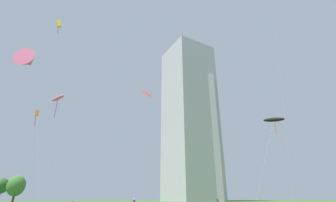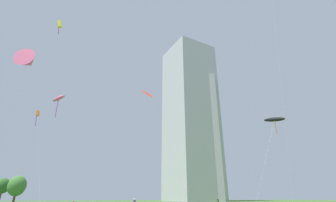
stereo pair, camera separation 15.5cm
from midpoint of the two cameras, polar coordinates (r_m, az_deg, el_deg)
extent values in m
cylinder|color=#593372|center=(38.90, -8.59, -23.67)|extent=(0.39, 0.39, 0.67)
sphere|color=beige|center=(38.90, -8.54, -23.00)|extent=(0.23, 0.23, 0.23)
cylinder|color=#3F593F|center=(36.59, 12.01, -23.43)|extent=(0.41, 0.41, 0.71)
sphere|color=brown|center=(36.58, 11.95, -22.68)|extent=(0.24, 0.24, 0.24)
sphere|color=#997051|center=(34.55, -22.62, -22.02)|extent=(0.20, 0.20, 0.20)
cylinder|color=silver|center=(26.53, 26.09, 4.28)|extent=(1.77, 5.70, 25.98)
cylinder|color=silver|center=(45.69, -23.57, -11.08)|extent=(6.86, 0.13, 19.52)
ellipsoid|color=#E5598C|center=(48.90, -25.74, 0.66)|extent=(3.06, 3.12, 1.04)
cylinder|color=purple|center=(48.18, -26.16, -1.66)|extent=(0.20, 0.33, 3.65)
cylinder|color=silver|center=(29.49, -35.43, -6.50)|extent=(1.33, 2.57, 16.25)
cone|color=#E5598C|center=(30.91, -31.64, 8.50)|extent=(2.66, 2.32, 2.49)
cylinder|color=silver|center=(44.80, -4.64, -11.77)|extent=(2.64, 4.52, 20.88)
pyramid|color=red|center=(45.65, -5.34, 1.87)|extent=(2.73, 2.81, 1.89)
cylinder|color=silver|center=(47.15, -26.40, -1.67)|extent=(3.41, 5.53, 34.05)
cube|color=yellow|center=(53.22, -25.51, 16.95)|extent=(0.99, 0.66, 1.64)
cylinder|color=purple|center=(52.43, -25.76, 15.82)|extent=(0.41, 0.18, 2.05)
cylinder|color=silver|center=(47.49, -29.69, -11.49)|extent=(5.79, 7.80, 17.76)
cube|color=orange|center=(53.89, -29.87, -2.61)|extent=(0.58, 0.49, 1.19)
cylinder|color=purple|center=(53.46, -30.19, -4.14)|extent=(0.39, 0.21, 2.44)
cylinder|color=silver|center=(39.05, 22.80, -13.66)|extent=(6.33, 0.34, 13.98)
ellipsoid|color=black|center=(42.55, 24.69, -4.23)|extent=(2.34, 3.57, 1.28)
cylinder|color=orange|center=(42.17, 25.00, -6.03)|extent=(0.41, 0.45, 2.18)
ellipsoid|color=#285623|center=(55.51, -36.07, -16.67)|extent=(2.49, 2.49, 2.76)
cylinder|color=brown|center=(43.31, -34.30, -19.97)|extent=(0.32, 0.32, 2.66)
ellipsoid|color=#3D7033|center=(43.33, -33.63, -17.12)|extent=(2.51, 2.51, 2.98)
cube|color=#A8A8AD|center=(129.38, 5.32, -3.97)|extent=(28.85, 29.38, 86.78)
cube|color=#939399|center=(128.66, 7.36, -8.44)|extent=(22.70, 23.11, 66.68)
camera|label=1|loc=(0.08, -90.15, 0.06)|focal=24.53mm
camera|label=2|loc=(0.08, 89.85, -0.06)|focal=24.53mm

